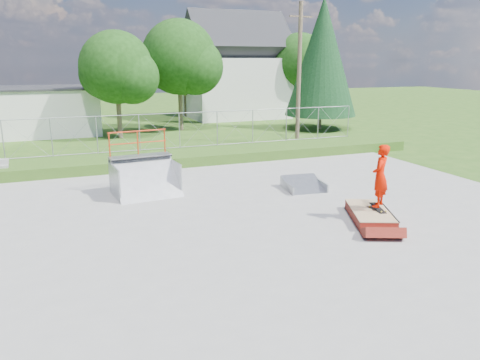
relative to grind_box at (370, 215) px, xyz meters
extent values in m
plane|color=#2B5217|center=(-3.08, 1.03, -0.17)|extent=(120.00, 120.00, 0.00)
cube|color=gray|center=(-3.08, 1.03, -0.15)|extent=(20.00, 16.00, 0.04)
cube|color=#2B5217|center=(-3.08, 10.53, 0.08)|extent=(24.00, 3.00, 0.50)
cube|color=maroon|center=(0.00, 0.00, -0.01)|extent=(1.93, 2.55, 0.32)
cube|color=tan|center=(0.00, 0.00, 0.16)|extent=(1.95, 2.58, 0.02)
cube|color=black|center=(0.21, -0.08, 0.22)|extent=(0.37, 0.82, 0.13)
imported|color=red|center=(0.21, -0.08, 1.18)|extent=(0.83, 0.81, 1.92)
cube|color=silver|center=(-11.08, 23.03, 1.33)|extent=(10.00, 6.00, 3.00)
cube|color=silver|center=(5.92, 27.03, 2.33)|extent=(8.00, 6.00, 5.00)
cube|color=#28282D|center=(5.92, 27.03, 5.73)|extent=(8.40, 6.08, 6.08)
cylinder|color=brown|center=(4.42, 13.03, 3.83)|extent=(0.24, 0.24, 8.00)
cylinder|color=brown|center=(-5.08, 19.03, 1.05)|extent=(0.30, 0.30, 2.45)
sphere|color=#14340E|center=(-5.08, 19.03, 4.24)|extent=(4.48, 4.48, 4.48)
sphere|color=#14340E|center=(-4.24, 18.47, 3.68)|extent=(3.36, 3.36, 3.36)
cylinder|color=brown|center=(-0.58, 21.03, 1.23)|extent=(0.30, 0.30, 2.80)
sphere|color=#14340E|center=(-0.58, 21.03, 4.87)|extent=(5.12, 5.12, 5.12)
sphere|color=#14340E|center=(0.38, 20.39, 4.23)|extent=(3.84, 3.84, 3.84)
cylinder|color=brown|center=(10.92, 25.03, 1.14)|extent=(0.30, 0.30, 2.62)
sphere|color=#14340E|center=(10.92, 25.03, 4.55)|extent=(4.80, 4.80, 4.80)
sphere|color=#14340E|center=(11.82, 24.43, 3.95)|extent=(3.60, 3.60, 3.60)
cylinder|color=brown|center=(1.92, 29.03, 0.88)|extent=(0.30, 0.30, 2.10)
sphere|color=#14340E|center=(1.92, 29.03, 3.61)|extent=(3.84, 3.84, 3.84)
sphere|color=#14340E|center=(2.64, 28.55, 3.13)|extent=(2.88, 2.88, 2.88)
cylinder|color=brown|center=(8.92, 18.03, 0.43)|extent=(0.28, 0.28, 1.20)
cone|color=black|center=(8.92, 18.03, 4.88)|extent=(5.04, 5.04, 8.10)
camera|label=1|loc=(-8.77, -11.33, 4.64)|focal=35.00mm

